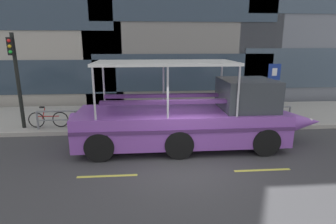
{
  "coord_description": "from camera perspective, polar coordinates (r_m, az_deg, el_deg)",
  "views": [
    {
      "loc": [
        -1.19,
        -8.34,
        3.9
      ],
      "look_at": [
        -0.37,
        1.69,
        1.3
      ],
      "focal_mm": 29.03,
      "sensor_mm": 36.0,
      "label": 1
    }
  ],
  "objects": [
    {
      "name": "duck_tour_boat",
      "position": [
        10.31,
        5.83,
        -1.42
      ],
      "size": [
        9.56,
        2.49,
        3.23
      ],
      "color": "purple",
      "rests_on": "ground_plane"
    },
    {
      "name": "leaned_bicycle",
      "position": [
        13.25,
        -23.82,
        -1.39
      ],
      "size": [
        1.74,
        0.46,
        0.96
      ],
      "color": "black",
      "rests_on": "sidewalk"
    },
    {
      "name": "lane_centreline",
      "position": [
        8.55,
        3.92,
        -12.65
      ],
      "size": [
        25.8,
        0.12,
        0.01
      ],
      "color": "#DBD64C",
      "rests_on": "ground_plane"
    },
    {
      "name": "sidewalk",
      "position": [
        14.5,
        0.19,
        -0.75
      ],
      "size": [
        32.0,
        4.8,
        0.18
      ],
      "primitive_type": "cube",
      "color": "#A8A59E",
      "rests_on": "ground_plane"
    },
    {
      "name": "parking_sign",
      "position": [
        14.03,
        21.21,
        5.85
      ],
      "size": [
        0.6,
        0.12,
        2.72
      ],
      "color": "#4C4F54",
      "rests_on": "sidewalk"
    },
    {
      "name": "ground_plane",
      "position": [
        9.28,
        3.17,
        -10.38
      ],
      "size": [
        120.0,
        120.0,
        0.0
      ],
      "primitive_type": "plane",
      "color": "#3D3D3F"
    },
    {
      "name": "curb_edge",
      "position": [
        12.12,
        1.19,
        -3.83
      ],
      "size": [
        32.0,
        0.18,
        0.18
      ],
      "primitive_type": "cube",
      "color": "#B2ADA3",
      "rests_on": "ground_plane"
    },
    {
      "name": "curb_guardrail",
      "position": [
        12.24,
        0.02,
        -0.49
      ],
      "size": [
        11.53,
        0.09,
        0.84
      ],
      "color": "gray",
      "rests_on": "sidewalk"
    },
    {
      "name": "pedestrian_near_bow",
      "position": [
        14.25,
        17.71,
        2.43
      ],
      "size": [
        0.42,
        0.23,
        1.51
      ],
      "color": "#47423D",
      "rests_on": "sidewalk"
    },
    {
      "name": "traffic_light_pole",
      "position": [
        13.29,
        -29.29,
        7.33
      ],
      "size": [
        0.24,
        0.46,
        4.1
      ],
      "color": "black",
      "rests_on": "sidewalk"
    }
  ]
}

